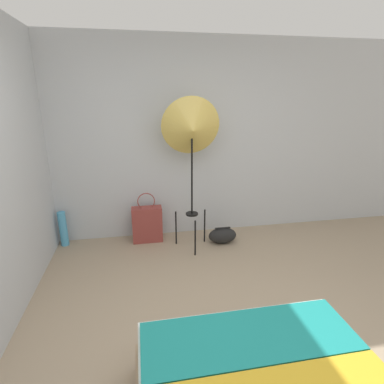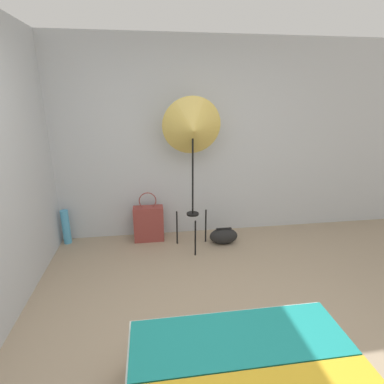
{
  "view_description": "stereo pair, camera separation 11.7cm",
  "coord_description": "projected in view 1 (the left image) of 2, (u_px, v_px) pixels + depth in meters",
  "views": [
    {
      "loc": [
        -0.5,
        -1.59,
        1.9
      ],
      "look_at": [
        0.07,
        1.59,
        0.84
      ],
      "focal_mm": 28.0,
      "sensor_mm": 36.0,
      "label": 1
    },
    {
      "loc": [
        -0.39,
        -1.61,
        1.9
      ],
      "look_at": [
        0.07,
        1.59,
        0.84
      ],
      "focal_mm": 28.0,
      "sensor_mm": 36.0,
      "label": 2
    }
  ],
  "objects": [
    {
      "name": "paper_roll",
      "position": [
        63.0,
        229.0,
        3.89
      ],
      "size": [
        0.1,
        0.1,
        0.46
      ],
      "color": "#4CA3D1",
      "rests_on": "ground_plane"
    },
    {
      "name": "photo_umbrella",
      "position": [
        192.0,
        130.0,
        3.45
      ],
      "size": [
        0.7,
        0.4,
        1.88
      ],
      "color": "black",
      "rests_on": "ground_plane"
    },
    {
      "name": "tote_bag",
      "position": [
        147.0,
        224.0,
        4.0
      ],
      "size": [
        0.4,
        0.17,
        0.68
      ],
      "color": "brown",
      "rests_on": "ground_plane"
    },
    {
      "name": "duffel_bag",
      "position": [
        222.0,
        236.0,
        3.98
      ],
      "size": [
        0.37,
        0.21,
        0.22
      ],
      "color": "black",
      "rests_on": "ground_plane"
    },
    {
      "name": "wall_back",
      "position": [
        176.0,
        142.0,
        3.95
      ],
      "size": [
        8.0,
        0.05,
        2.6
      ],
      "color": "#B7BCC1",
      "rests_on": "ground_plane"
    },
    {
      "name": "ground_plane",
      "position": [
        221.0,
        370.0,
        2.16
      ],
      "size": [
        14.0,
        14.0,
        0.0
      ],
      "primitive_type": "plane",
      "color": "gray"
    }
  ]
}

